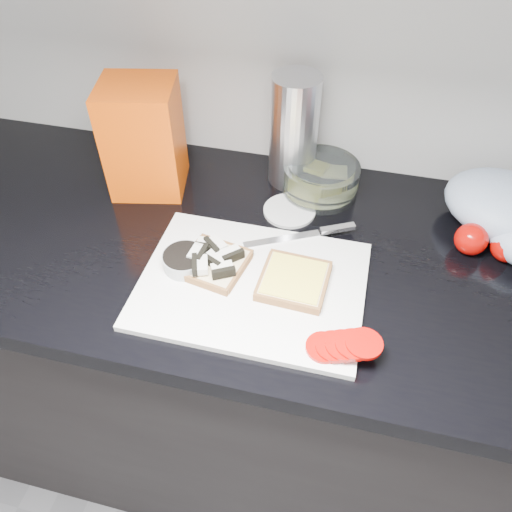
{
  "coord_description": "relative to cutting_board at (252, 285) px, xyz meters",
  "views": [
    {
      "loc": [
        0.03,
        0.51,
        1.58
      ],
      "look_at": [
        -0.12,
        1.12,
        0.95
      ],
      "focal_mm": 35.0,
      "sensor_mm": 36.0,
      "label": 1
    }
  ],
  "objects": [
    {
      "name": "bread_right",
      "position": [
        0.07,
        0.01,
        0.01
      ],
      "size": [
        0.13,
        0.13,
        0.02
      ],
      "rotation": [
        0.0,
        0.0,
        -0.05
      ],
      "color": "beige",
      "rests_on": "cutting_board"
    },
    {
      "name": "tomato_slices",
      "position": [
        0.18,
        -0.1,
        0.02
      ],
      "size": [
        0.13,
        0.08,
        0.02
      ],
      "rotation": [
        0.0,
        0.0,
        -0.31
      ],
      "color": "#B30904",
      "rests_on": "cutting_board"
    },
    {
      "name": "countertop",
      "position": [
        0.12,
        0.11,
        -0.03
      ],
      "size": [
        3.5,
        0.64,
        0.04
      ],
      "primitive_type": "cube",
      "color": "black",
      "rests_on": "base_cabinet"
    },
    {
      "name": "tub_lid",
      "position": [
        0.03,
        0.22,
        -0.0
      ],
      "size": [
        0.13,
        0.13,
        0.01
      ],
      "primitive_type": "cylinder",
      "rotation": [
        0.0,
        0.0,
        0.22
      ],
      "color": "silver",
      "rests_on": "countertop"
    },
    {
      "name": "grocery_bag",
      "position": [
        0.45,
        0.26,
        0.05
      ],
      "size": [
        0.3,
        0.29,
        0.11
      ],
      "rotation": [
        0.0,
        0.0,
        -0.44
      ],
      "color": "silver",
      "rests_on": "countertop"
    },
    {
      "name": "cutting_board",
      "position": [
        0.0,
        0.0,
        0.0
      ],
      "size": [
        0.4,
        0.3,
        0.01
      ],
      "primitive_type": "cube",
      "color": "white",
      "rests_on": "countertop"
    },
    {
      "name": "bread_bag",
      "position": [
        -0.29,
        0.24,
        0.11
      ],
      "size": [
        0.17,
        0.17,
        0.23
      ],
      "primitive_type": "cube",
      "rotation": [
        0.0,
        0.0,
        0.21
      ],
      "color": "#D53C03",
      "rests_on": "countertop"
    },
    {
      "name": "whole_tomatoes",
      "position": [
        0.41,
        0.19,
        0.03
      ],
      "size": [
        0.13,
        0.07,
        0.06
      ],
      "rotation": [
        0.0,
        0.0,
        0.26
      ],
      "color": "#B30904",
      "rests_on": "countertop"
    },
    {
      "name": "base_cabinet",
      "position": [
        0.12,
        0.11,
        -0.48
      ],
      "size": [
        3.5,
        0.6,
        0.86
      ],
      "primitive_type": "cube",
      "color": "black",
      "rests_on": "ground"
    },
    {
      "name": "knife",
      "position": [
        0.09,
        0.15,
        0.01
      ],
      "size": [
        0.21,
        0.12,
        0.01
      ],
      "rotation": [
        0.0,
        0.0,
        0.47
      ],
      "color": "silver",
      "rests_on": "cutting_board"
    },
    {
      "name": "steel_canister",
      "position": [
        0.01,
        0.34,
        0.12
      ],
      "size": [
        0.1,
        0.1,
        0.24
      ],
      "primitive_type": "cylinder",
      "color": "silver",
      "rests_on": "countertop"
    },
    {
      "name": "seed_tub",
      "position": [
        -0.13,
        0.01,
        0.02
      ],
      "size": [
        0.08,
        0.08,
        0.04
      ],
      "color": "#9EA3A2",
      "rests_on": "countertop"
    },
    {
      "name": "bread_left",
      "position": [
        -0.08,
        0.02,
        0.02
      ],
      "size": [
        0.14,
        0.14,
        0.04
      ],
      "rotation": [
        0.0,
        0.0,
        -0.19
      ],
      "color": "beige",
      "rests_on": "cutting_board"
    },
    {
      "name": "glass_bowl",
      "position": [
        0.08,
        0.31,
        0.03
      ],
      "size": [
        0.16,
        0.16,
        0.07
      ],
      "rotation": [
        0.0,
        0.0,
        -0.27
      ],
      "color": "silver",
      "rests_on": "countertop"
    }
  ]
}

